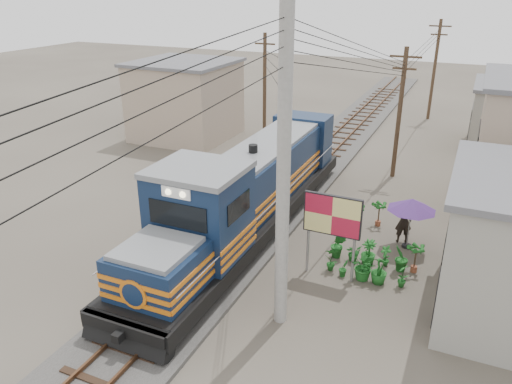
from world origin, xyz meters
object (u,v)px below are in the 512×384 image
at_px(vendor, 404,222).
at_px(billboard, 332,218).
at_px(market_umbrella, 412,205).
at_px(locomotive, 247,194).

bearing_deg(vendor, billboard, 38.98).
height_order(market_umbrella, vendor, market_umbrella).
distance_m(billboard, market_umbrella, 4.13).
height_order(locomotive, vendor, locomotive).
bearing_deg(vendor, locomotive, -5.76).
bearing_deg(billboard, vendor, 62.89).
relative_size(locomotive, market_umbrella, 6.68).
distance_m(locomotive, vendor, 6.54).
relative_size(billboard, market_umbrella, 1.28).
bearing_deg(vendor, market_umbrella, 103.43).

